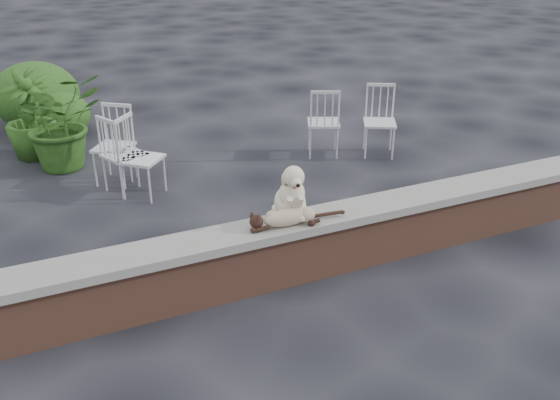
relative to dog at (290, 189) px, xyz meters
name	(u,v)px	position (x,y,z in m)	size (l,w,h in m)	color
ground	(317,271)	(0.24, -0.10, -0.84)	(60.00, 60.00, 0.00)	black
brick_wall	(318,247)	(0.24, -0.10, -0.59)	(6.00, 0.30, 0.50)	brown
capstone	(319,219)	(0.24, -0.10, -0.30)	(6.20, 0.40, 0.08)	slate
dog	(290,189)	(0.00, 0.00, 0.00)	(0.34, 0.45, 0.53)	beige
cat	(289,216)	(-0.08, -0.15, -0.17)	(1.03, 0.25, 0.18)	tan
chair_a	(141,158)	(-0.84, 2.22, -0.37)	(0.56, 0.56, 0.94)	silver
chair_e	(124,154)	(-0.99, 2.43, -0.37)	(0.56, 0.56, 0.94)	silver
chair_b	(113,146)	(-1.06, 2.74, -0.37)	(0.56, 0.56, 0.94)	silver
chair_d	(380,121)	(2.37, 2.22, -0.37)	(0.56, 0.56, 0.94)	silver
chair_c	(324,121)	(1.69, 2.54, -0.37)	(0.56, 0.56, 0.94)	silver
potted_plant_a	(59,122)	(-1.57, 3.52, -0.23)	(1.10, 0.95, 1.22)	#224513
potted_plant_b	(29,115)	(-1.90, 4.05, -0.25)	(0.66, 0.66, 1.18)	#224513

